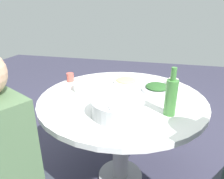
% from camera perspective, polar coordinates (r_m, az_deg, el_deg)
% --- Properties ---
extents(ground, '(8.00, 8.00, 0.00)m').
position_cam_1_polar(ground, '(1.91, 2.31, -23.10)').
color(ground, '#353448').
extents(round_dining_table, '(1.18, 1.18, 0.76)m').
position_cam_1_polar(round_dining_table, '(1.53, 2.67, -6.26)').
color(round_dining_table, '#99999E').
rests_on(round_dining_table, ground).
extents(rice_bowl, '(0.31, 0.31, 0.10)m').
position_cam_1_polar(rice_bowl, '(1.21, 1.60, -4.93)').
color(rice_bowl, '#B2B5BA').
rests_on(rice_bowl, round_dining_table).
extents(soup_bowl, '(0.27, 0.24, 0.06)m').
position_cam_1_polar(soup_bowl, '(1.59, -6.33, 0.91)').
color(soup_bowl, white).
rests_on(soup_bowl, round_dining_table).
extents(dish_noodles, '(0.21, 0.21, 0.03)m').
position_cam_1_polar(dish_noodles, '(1.74, 3.95, 2.41)').
color(dish_noodles, silver).
rests_on(dish_noodles, round_dining_table).
extents(dish_greens, '(0.23, 0.23, 0.05)m').
position_cam_1_polar(dish_greens, '(1.60, 12.43, 0.48)').
color(dish_greens, silver).
rests_on(dish_greens, round_dining_table).
extents(green_bottle, '(0.07, 0.07, 0.29)m').
position_cam_1_polar(green_bottle, '(1.23, 16.10, -1.83)').
color(green_bottle, '#417E39').
rests_on(green_bottle, round_dining_table).
extents(tea_cup_near, '(0.06, 0.06, 0.07)m').
position_cam_1_polar(tea_cup_near, '(1.79, -11.54, 3.34)').
color(tea_cup_near, '#C45348').
rests_on(tea_cup_near, round_dining_table).
extents(tea_cup_far, '(0.08, 0.08, 0.05)m').
position_cam_1_polar(tea_cup_far, '(1.75, 16.66, 2.07)').
color(tea_cup_far, beige).
rests_on(tea_cup_far, round_dining_table).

